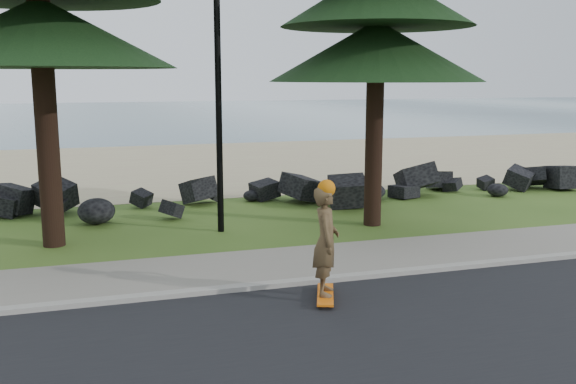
# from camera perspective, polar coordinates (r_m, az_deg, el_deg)

# --- Properties ---
(ground) EXTENTS (160.00, 160.00, 0.00)m
(ground) POSITION_cam_1_polar(r_m,az_deg,el_deg) (11.41, -2.81, -7.15)
(ground) COLOR #36551A
(ground) RESTS_ON ground
(kerb) EXTENTS (160.00, 0.20, 0.10)m
(kerb) POSITION_cam_1_polar(r_m,az_deg,el_deg) (10.57, -1.58, -8.29)
(kerb) COLOR #9B968C
(kerb) RESTS_ON ground
(sidewalk) EXTENTS (160.00, 2.00, 0.08)m
(sidewalk) POSITION_cam_1_polar(r_m,az_deg,el_deg) (11.59, -3.06, -6.68)
(sidewalk) COLOR gray
(sidewalk) RESTS_ON ground
(beach_sand) EXTENTS (160.00, 15.00, 0.01)m
(beach_sand) POSITION_cam_1_polar(r_m,az_deg,el_deg) (25.43, -10.96, 2.34)
(beach_sand) COLOR tan
(beach_sand) RESTS_ON ground
(ocean) EXTENTS (160.00, 58.00, 0.01)m
(ocean) POSITION_cam_1_polar(r_m,az_deg,el_deg) (61.71, -14.75, 6.72)
(ocean) COLOR #31545E
(ocean) RESTS_ON ground
(seawall_boulders) EXTENTS (60.00, 2.40, 1.10)m
(seawall_boulders) POSITION_cam_1_polar(r_m,az_deg,el_deg) (16.73, -7.58, -1.62)
(seawall_boulders) COLOR black
(seawall_boulders) RESTS_ON ground
(lamp_post) EXTENTS (0.25, 0.14, 8.14)m
(lamp_post) POSITION_cam_1_polar(r_m,az_deg,el_deg) (14.04, -6.29, 13.14)
(lamp_post) COLOR black
(lamp_post) RESTS_ON ground
(skateboarder) EXTENTS (0.59, 1.03, 1.87)m
(skateboarder) POSITION_cam_1_polar(r_m,az_deg,el_deg) (9.76, 3.39, -4.40)
(skateboarder) COLOR orange
(skateboarder) RESTS_ON ground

